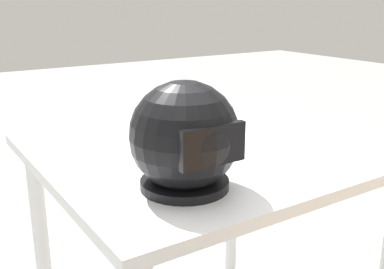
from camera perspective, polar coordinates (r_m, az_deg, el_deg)
dining_table at (r=1.36m, az=1.57°, el=-5.55°), size 0.92×0.86×0.76m
pizza_plate at (r=1.40m, az=-1.52°, el=-0.09°), size 0.30×0.30×0.01m
pizza at (r=1.40m, az=-1.25°, el=0.71°), size 0.26×0.26×0.05m
motorcycle_helmet at (r=0.99m, az=-0.91°, el=-0.48°), size 0.24×0.24×0.24m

